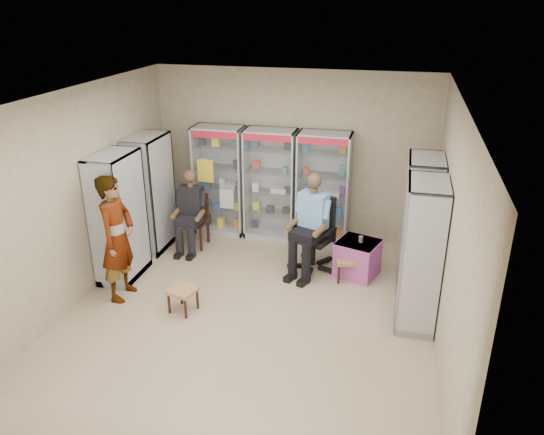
% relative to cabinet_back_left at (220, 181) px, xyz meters
% --- Properties ---
extents(floor, '(6.00, 6.00, 0.00)m').
position_rel_cabinet_back_left_xyz_m(floor, '(1.30, -2.73, -1.00)').
color(floor, tan).
rests_on(floor, ground).
extents(room_shell, '(5.02, 6.02, 3.01)m').
position_rel_cabinet_back_left_xyz_m(room_shell, '(1.30, -2.73, 0.97)').
color(room_shell, '#BDAC8C').
rests_on(room_shell, ground).
extents(cabinet_back_left, '(0.90, 0.50, 2.00)m').
position_rel_cabinet_back_left_xyz_m(cabinet_back_left, '(0.00, 0.00, 0.00)').
color(cabinet_back_left, '#A2A4A9').
rests_on(cabinet_back_left, floor).
extents(cabinet_back_mid, '(0.90, 0.50, 2.00)m').
position_rel_cabinet_back_left_xyz_m(cabinet_back_mid, '(0.95, 0.00, 0.00)').
color(cabinet_back_mid, silver).
rests_on(cabinet_back_mid, floor).
extents(cabinet_back_right, '(0.90, 0.50, 2.00)m').
position_rel_cabinet_back_left_xyz_m(cabinet_back_right, '(1.90, 0.00, 0.00)').
color(cabinet_back_right, '#9FA2A6').
rests_on(cabinet_back_right, floor).
extents(cabinet_right_far, '(0.90, 0.50, 2.00)m').
position_rel_cabinet_back_left_xyz_m(cabinet_right_far, '(3.53, -1.13, 0.00)').
color(cabinet_right_far, '#BABDC3').
rests_on(cabinet_right_far, floor).
extents(cabinet_right_near, '(0.90, 0.50, 2.00)m').
position_rel_cabinet_back_left_xyz_m(cabinet_right_near, '(3.53, -2.23, 0.00)').
color(cabinet_right_near, '#A1A4A8').
rests_on(cabinet_right_near, floor).
extents(cabinet_left_far, '(0.90, 0.50, 2.00)m').
position_rel_cabinet_back_left_xyz_m(cabinet_left_far, '(-0.93, -0.93, 0.00)').
color(cabinet_left_far, silver).
rests_on(cabinet_left_far, floor).
extents(cabinet_left_near, '(0.90, 0.50, 2.00)m').
position_rel_cabinet_back_left_xyz_m(cabinet_left_near, '(-0.93, -2.03, 0.00)').
color(cabinet_left_near, '#B2B6BA').
rests_on(cabinet_left_near, floor).
extents(wooden_chair, '(0.42, 0.42, 0.94)m').
position_rel_cabinet_back_left_xyz_m(wooden_chair, '(-0.25, -0.73, -0.53)').
color(wooden_chair, '#322213').
rests_on(wooden_chair, floor).
extents(seated_customer, '(0.44, 0.60, 1.34)m').
position_rel_cabinet_back_left_xyz_m(seated_customer, '(-0.25, -0.78, -0.33)').
color(seated_customer, black).
rests_on(seated_customer, floor).
extents(office_chair, '(0.84, 0.84, 1.21)m').
position_rel_cabinet_back_left_xyz_m(office_chair, '(1.93, -1.08, -0.39)').
color(office_chair, black).
rests_on(office_chair, floor).
extents(seated_shopkeeper, '(0.71, 0.83, 1.54)m').
position_rel_cabinet_back_left_xyz_m(seated_shopkeeper, '(1.93, -1.13, -0.23)').
color(seated_shopkeeper, '#78B1ED').
rests_on(seated_shopkeeper, floor).
extents(pink_trunk, '(0.74, 0.73, 0.58)m').
position_rel_cabinet_back_left_xyz_m(pink_trunk, '(2.65, -1.12, -0.71)').
color(pink_trunk, '#A9436F').
rests_on(pink_trunk, floor).
extents(tea_glass, '(0.07, 0.07, 0.10)m').
position_rel_cabinet_back_left_xyz_m(tea_glass, '(2.68, -1.12, -0.38)').
color(tea_glass, '#5A1F07').
rests_on(tea_glass, pink_trunk).
extents(woven_stool_a, '(0.44, 0.44, 0.36)m').
position_rel_cabinet_back_left_xyz_m(woven_stool_a, '(2.50, -1.30, -0.82)').
color(woven_stool_a, olive).
rests_on(woven_stool_a, floor).
extents(woven_stool_b, '(0.43, 0.43, 0.35)m').
position_rel_cabinet_back_left_xyz_m(woven_stool_b, '(0.38, -2.77, -0.82)').
color(woven_stool_b, '#9B7241').
rests_on(woven_stool_b, floor).
extents(standing_man, '(0.45, 0.69, 1.87)m').
position_rel_cabinet_back_left_xyz_m(standing_man, '(-0.65, -2.59, -0.06)').
color(standing_man, '#98989B').
rests_on(standing_man, floor).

